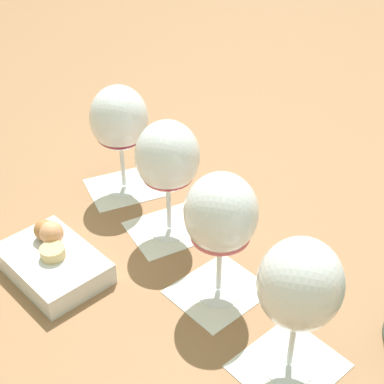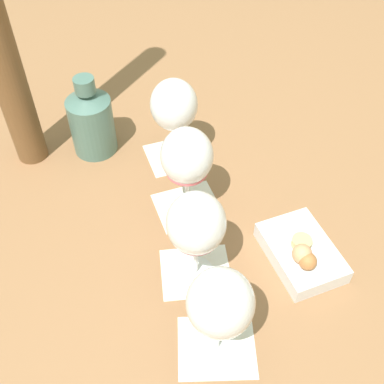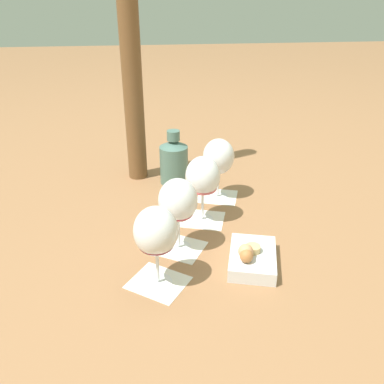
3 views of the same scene
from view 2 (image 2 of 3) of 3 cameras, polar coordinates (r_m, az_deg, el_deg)
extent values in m
plane|color=#936642|center=(0.90, -0.19, -5.11)|extent=(8.00, 8.00, 0.00)
cube|color=silver|center=(1.04, -1.96, 4.40)|extent=(0.14, 0.15, 0.00)
cube|color=silver|center=(0.94, -0.55, -1.67)|extent=(0.14, 0.15, 0.00)
cube|color=silver|center=(0.85, 0.44, -9.41)|extent=(0.15, 0.16, 0.00)
cube|color=silver|center=(0.78, 2.94, -17.86)|extent=(0.15, 0.16, 0.00)
cylinder|color=white|center=(1.04, -1.97, 4.55)|extent=(0.06, 0.06, 0.01)
cylinder|color=white|center=(1.01, -2.03, 6.35)|extent=(0.01, 0.01, 0.08)
ellipsoid|color=white|center=(0.96, -2.17, 10.29)|extent=(0.09, 0.09, 0.11)
ellipsoid|color=pink|center=(0.97, -2.12, 9.06)|extent=(0.08, 0.08, 0.04)
cylinder|color=white|center=(0.94, -0.55, -1.53)|extent=(0.06, 0.06, 0.01)
cylinder|color=white|center=(0.91, -0.57, 0.28)|extent=(0.01, 0.01, 0.08)
ellipsoid|color=white|center=(0.85, -0.62, 4.30)|extent=(0.09, 0.09, 0.11)
ellipsoid|color=#D95F69|center=(0.87, -0.60, 2.58)|extent=(0.08, 0.08, 0.02)
cylinder|color=white|center=(0.85, 0.44, -9.28)|extent=(0.06, 0.06, 0.01)
cylinder|color=white|center=(0.81, 0.46, -7.59)|extent=(0.01, 0.01, 0.08)
ellipsoid|color=white|center=(0.74, 0.50, -3.72)|extent=(0.09, 0.09, 0.11)
ellipsoid|color=#A12C36|center=(0.77, 0.49, -5.13)|extent=(0.08, 0.08, 0.04)
cylinder|color=white|center=(0.78, 2.95, -17.75)|extent=(0.06, 0.06, 0.01)
cylinder|color=white|center=(0.74, 3.08, -16.34)|extent=(0.01, 0.01, 0.08)
ellipsoid|color=white|center=(0.66, 3.38, -13.00)|extent=(0.09, 0.09, 0.11)
ellipsoid|color=maroon|center=(0.69, 3.27, -14.23)|extent=(0.08, 0.08, 0.04)
cylinder|color=#4C7066|center=(1.04, -11.74, 7.71)|extent=(0.09, 0.09, 0.13)
cone|color=#4C7066|center=(1.00, -12.38, 10.98)|extent=(0.09, 0.09, 0.02)
cylinder|color=#4C7066|center=(0.98, -12.64, 12.24)|extent=(0.04, 0.04, 0.03)
cube|color=silver|center=(0.88, 12.78, -7.00)|extent=(0.18, 0.14, 0.03)
sphere|color=tan|center=(0.83, 12.91, -7.16)|extent=(0.03, 0.03, 0.03)
cylinder|color=#DBB775|center=(0.86, 12.87, -5.85)|extent=(0.03, 0.03, 0.02)
sphere|color=#B2703D|center=(0.83, 13.56, -7.98)|extent=(0.03, 0.03, 0.03)
camera|label=1|loc=(1.18, 15.48, 39.45)|focal=55.00mm
camera|label=3|loc=(0.54, 99.59, -30.13)|focal=38.00mm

